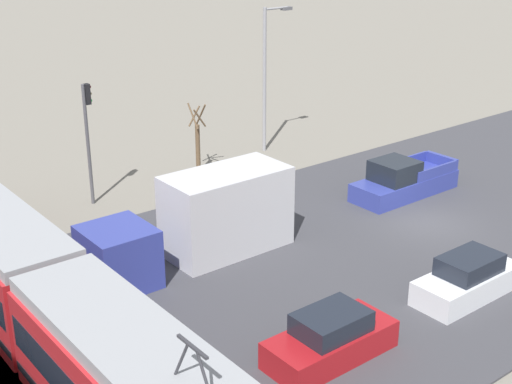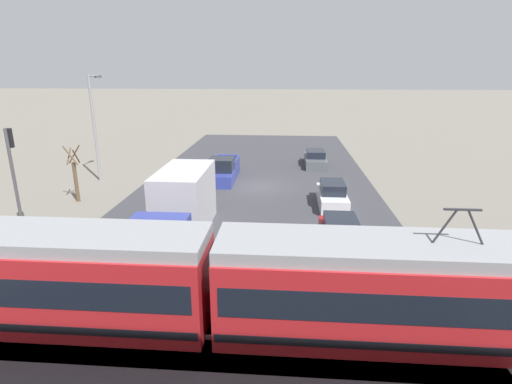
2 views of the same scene
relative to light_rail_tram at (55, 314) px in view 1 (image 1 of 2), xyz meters
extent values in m
plane|color=slate|center=(-0.19, -17.25, -1.71)|extent=(320.00, 320.00, 0.00)
cube|color=#38383D|center=(-0.19, -17.25, -1.67)|extent=(17.60, 49.24, 0.08)
cube|color=#5B5954|center=(-0.19, 0.00, -1.67)|extent=(67.72, 4.40, 0.08)
cube|color=gray|center=(-0.19, -0.72, -1.56)|extent=(66.37, 0.10, 0.14)
cube|color=gray|center=(-0.19, 0.72, -1.56)|extent=(66.37, 0.10, 0.14)
cylinder|color=#2D2D33|center=(-8.08, 0.00, 2.28)|extent=(0.66, 0.07, 1.15)
cylinder|color=#2D2D33|center=(-7.18, 0.00, 2.28)|extent=(0.66, 0.07, 1.15)
cube|color=#2D2D33|center=(-7.63, 0.00, 2.83)|extent=(1.10, 0.08, 0.06)
cube|color=navy|center=(3.13, -3.78, -0.49)|extent=(2.53, 2.39, 2.28)
cube|color=#B2B2B7|center=(3.13, -8.71, 0.05)|extent=(2.53, 5.07, 3.36)
cube|color=#196B38|center=(4.40, -8.71, 0.39)|extent=(0.02, 2.54, 0.84)
cube|color=navy|center=(2.66, -19.13, -1.17)|extent=(2.05, 5.78, 0.91)
cube|color=black|center=(2.66, -18.32, -0.22)|extent=(1.88, 1.96, 0.99)
cube|color=navy|center=(3.60, -20.35, -0.45)|extent=(0.12, 2.89, 0.53)
cube|color=navy|center=(1.72, -20.35, -0.45)|extent=(0.12, 2.89, 0.53)
cube|color=navy|center=(2.66, -21.91, -0.45)|extent=(1.88, 0.23, 0.53)
cube|color=red|center=(3.46, -21.99, -0.90)|extent=(0.14, 0.04, 0.18)
cube|color=silver|center=(-5.36, -13.19, -1.17)|extent=(1.71, 4.38, 0.92)
cube|color=black|center=(-5.36, -13.19, -0.37)|extent=(1.47, 2.28, 0.67)
cube|color=maroon|center=(-5.08, -6.65, -1.17)|extent=(1.81, 4.27, 0.91)
cube|color=black|center=(-5.08, -6.65, -0.38)|extent=(1.56, 2.22, 0.67)
cylinder|color=#47474C|center=(11.25, -6.69, 1.19)|extent=(0.16, 0.16, 5.79)
cube|color=black|center=(11.25, -6.87, 3.61)|extent=(0.28, 0.22, 0.95)
sphere|color=#390606|center=(11.25, -6.99, 3.93)|extent=(0.18, 0.18, 0.18)
sphere|color=#3C2C06|center=(11.25, -6.99, 3.61)|extent=(0.18, 0.18, 0.18)
sphere|color=green|center=(11.25, -6.99, 3.29)|extent=(0.18, 0.18, 0.18)
cylinder|color=brown|center=(11.63, -13.04, -0.37)|extent=(0.24, 0.24, 2.68)
cylinder|color=brown|center=(11.88, -13.04, 1.39)|extent=(0.09, 0.77, 1.04)
cylinder|color=brown|center=(11.63, -12.79, 1.49)|extent=(0.92, 0.09, 1.26)
cylinder|color=brown|center=(11.38, -13.04, 1.39)|extent=(0.09, 0.77, 1.04)
cylinder|color=brown|center=(11.63, -13.29, 1.49)|extent=(0.92, 0.09, 1.26)
cylinder|color=gray|center=(12.51, -18.27, 2.39)|extent=(0.20, 0.20, 8.20)
cylinder|color=gray|center=(12.51, -19.07, 6.37)|extent=(0.12, 1.60, 0.12)
cube|color=#515156|center=(12.51, -19.82, 6.31)|extent=(0.36, 0.60, 0.18)
camera|label=1|loc=(-18.38, 6.82, 11.25)|focal=50.00mm
camera|label=2|loc=(-2.33, 11.64, 6.81)|focal=28.00mm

